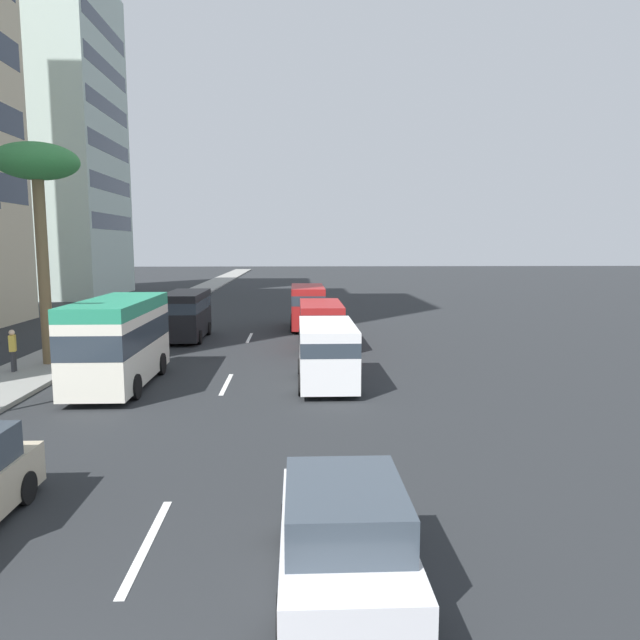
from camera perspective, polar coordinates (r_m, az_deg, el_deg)
The scene contains 15 objects.
ground_plane at distance 36.04m, azimuth -6.41°, elevation -0.65°, with size 198.00×198.00×0.00m, color #26282B.
sidewalk_right at distance 37.43m, azimuth -18.60°, elevation -0.58°, with size 162.00×3.11×0.15m, color gray.
lane_stripe_near at distance 10.95m, azimuth -16.63°, elevation -20.33°, with size 3.20×0.16×0.01m, color silver.
lane_stripe_mid at distance 21.47m, azimuth -9.19°, elevation -6.24°, with size 3.20×0.16×0.01m, color silver.
lane_stripe_far at distance 31.77m, azimuth -6.96°, elevation -1.74°, with size 3.20×0.16×0.01m, color silver.
van_lead at distance 34.84m, azimuth -1.22°, elevation 1.54°, with size 5.20×2.06×2.57m.
van_second at distance 31.65m, azimuth -13.04°, elevation 0.73°, with size 5.14×2.06×2.54m.
car_third at distance 9.12m, azimuth 2.35°, elevation -20.54°, with size 4.15×1.91×1.64m.
van_fifth at distance 20.75m, azimuth 0.70°, elevation -2.99°, with size 4.61×2.09×2.25m.
van_sixth at distance 28.44m, azimuth 0.09°, elevation -0.19°, with size 4.94×2.15×2.21m.
minibus_seventh at distance 21.81m, azimuth -19.20°, elevation -1.78°, with size 6.35×2.30×3.13m.
pedestrian_near_lamp at distance 30.03m, azimuth -23.24°, elevation -0.68°, with size 0.38×0.38×1.75m.
pedestrian_by_tree at distance 25.40m, azimuth -27.99°, elevation -2.50°, with size 0.37×0.29×1.64m.
palm_tree at distance 26.33m, azimuth -26.06°, elevation 12.98°, with size 3.25×3.25×8.91m.
office_tower_far at distance 64.20m, azimuth -25.83°, elevation 15.66°, with size 13.32×13.24×30.03m.
Camera 1 is at (-4.09, -2.55, 5.05)m, focal length 32.52 mm.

